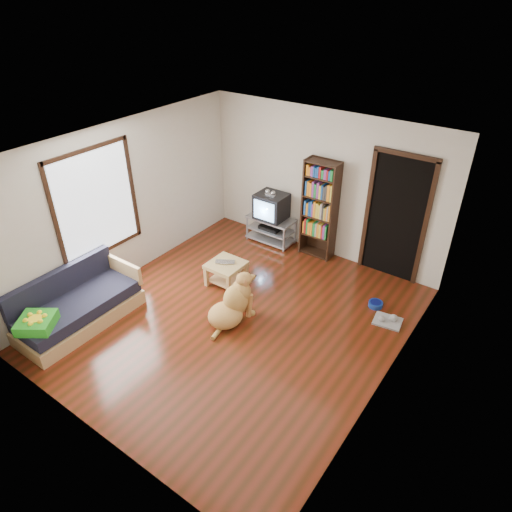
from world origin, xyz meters
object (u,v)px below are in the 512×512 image
Objects in this scene: tv_stand at (271,228)px; green_cushion at (37,323)px; grey_rag at (388,321)px; bookshelf at (320,204)px; coffee_table at (226,269)px; laptop at (225,264)px; sofa at (78,307)px; dog_bowl at (375,304)px; dog at (233,304)px; crt_tv at (272,206)px.

green_cushion is at bearing -101.14° from tv_stand.
bookshelf is (-1.82, 1.10, 0.99)m from grey_rag.
bookshelf is 2.01m from coffee_table.
grey_rag is at bearing -18.04° from laptop.
sofa is at bearing -152.62° from laptop.
coffee_table is (1.17, 2.01, 0.02)m from sofa.
tv_stand reaches higher than grey_rag.
laptop is 1.44× the size of dog_bowl.
sofa reaches higher than grey_rag.
grey_rag is at bearing -31.10° from bookshelf.
dog_bowl is 0.39m from grey_rag.
green_cushion reaches higher than dog_bowl.
grey_rag is at bearing 34.01° from dog.
crt_tv is at bearing 64.61° from laptop.
bookshelf is at bearing 87.88° from dog.
sofa reaches higher than dog_bowl.
dog is (-1.61, -1.54, 0.25)m from dog_bowl.
grey_rag is 2.96m from tv_stand.
sofa is at bearing -140.17° from dog_bowl.
grey_rag is 4.58m from sofa.
coffee_table is (-0.75, -1.71, -0.72)m from bookshelf.
green_cushion is at bearing -101.08° from crt_tv.
dog_bowl is 0.12× the size of bookshelf.
bookshelf reaches higher than laptop.
coffee_table is (0.20, -1.62, 0.01)m from tv_stand.
green_cushion is 0.25× the size of sofa.
dog is (-1.91, -1.29, 0.27)m from grey_rag.
laptop is 0.18× the size of sofa.
coffee_table is (-2.58, -0.61, 0.27)m from grey_rag.
crt_tv is 0.60× the size of dog.
crt_tv is at bearing 110.39° from dog.
laptop is at bearing -83.33° from crt_tv.
laptop is 1.67m from tv_stand.
bookshelf is at bearing 32.99° from green_cushion.
laptop is 0.18× the size of bookshelf.
coffee_table is at bearing 134.58° from dog.
dog is (0.67, -0.65, -0.13)m from laptop.
grey_rag is at bearing 7.61° from green_cushion.
green_cushion is at bearing -143.47° from laptop.
bookshelf is at bearing 148.90° from grey_rag.
green_cushion is at bearing -137.58° from grey_rag.
sofa reaches higher than laptop.
tv_stand reaches higher than dog_bowl.
sofa is (-3.45, -2.87, 0.22)m from dog_bowl.
dog is at bearing -145.99° from grey_rag.
sofa is at bearing -117.32° from bookshelf.
tv_stand reaches higher than laptop.
laptop is 0.55× the size of crt_tv.
green_cushion is 0.46× the size of dog.
crt_tv reaches higher than laptop.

